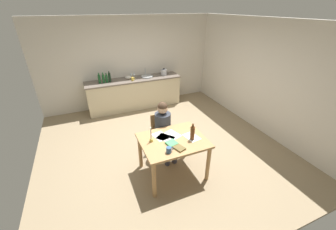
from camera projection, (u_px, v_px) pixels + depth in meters
name	position (u px, v px, depth m)	size (l,w,h in m)	color
ground_plane	(162.00, 146.00, 4.70)	(5.20, 5.20, 0.04)	#937F60
wall_back	(130.00, 62.00, 6.19)	(5.20, 0.12, 2.60)	silver
wall_right	(261.00, 77.00, 4.97)	(0.12, 5.20, 2.60)	silver
kitchen_counter	(135.00, 93.00, 6.30)	(2.79, 0.64, 0.90)	beige
dining_table	(173.00, 145.00, 3.65)	(1.13, 0.91, 0.75)	tan
chair_at_table	(161.00, 132.00, 4.30)	(0.42, 0.42, 0.86)	tan
person_seated	(164.00, 127.00, 4.09)	(0.34, 0.60, 1.19)	#333842
coffee_mug	(169.00, 150.00, 3.26)	(0.12, 0.09, 0.10)	#33598C
candlestick	(151.00, 138.00, 3.51)	(0.06, 0.06, 0.28)	gold
book_magazine	(178.00, 147.00, 3.37)	(0.14, 0.23, 0.03)	brown
book_cookery	(172.00, 143.00, 3.47)	(0.17, 0.17, 0.03)	#4DAB65
paper_letter	(166.00, 138.00, 3.64)	(0.21, 0.30, 0.00)	white
paper_bill	(192.00, 137.00, 3.67)	(0.21, 0.30, 0.00)	white
paper_envelope	(172.00, 134.00, 3.73)	(0.21, 0.30, 0.00)	white
paper_receipt	(160.00, 136.00, 3.68)	(0.21, 0.30, 0.00)	white
wine_bottle_on_table	(192.00, 133.00, 3.54)	(0.08, 0.08, 0.31)	#593319
sink_unit	(147.00, 76.00, 6.22)	(0.36, 0.36, 0.24)	#B2B7BC
bottle_oil	(99.00, 79.00, 5.68)	(0.07, 0.07, 0.29)	#194C23
bottle_vinegar	(103.00, 79.00, 5.71)	(0.07, 0.07, 0.29)	#194C23
bottle_wine_red	(107.00, 79.00, 5.75)	(0.07, 0.07, 0.27)	#194C23
bottle_sauce	(110.00, 77.00, 5.78)	(0.07, 0.07, 0.30)	black
mixing_bowl	(128.00, 77.00, 6.08)	(0.18, 0.18, 0.08)	white
stovetop_kettle	(164.00, 72.00, 6.37)	(0.18, 0.18, 0.22)	#B7BABF
wine_glass_near_sink	(134.00, 74.00, 6.18)	(0.07, 0.07, 0.15)	silver
wine_glass_by_kettle	(131.00, 74.00, 6.15)	(0.07, 0.07, 0.15)	silver
teacup_on_counter	(133.00, 79.00, 5.92)	(0.11, 0.07, 0.10)	#F2CC4C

